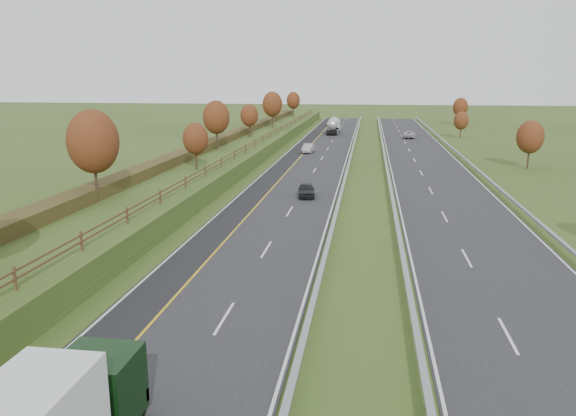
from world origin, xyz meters
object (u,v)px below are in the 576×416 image
object	(u,v)px
road_tanker	(333,125)
car_silver_mid	(308,148)
car_dark_near	(306,190)
car_oncoming	(409,134)
car_small_far	(331,123)

from	to	relation	value
road_tanker	car_silver_mid	world-z (taller)	road_tanker
car_dark_near	road_tanker	bearing A→B (deg)	84.05
car_dark_near	car_oncoming	world-z (taller)	car_oncoming
car_dark_near	car_silver_mid	world-z (taller)	car_silver_mid
car_silver_mid	car_small_far	bearing A→B (deg)	94.36
car_oncoming	car_silver_mid	bearing A→B (deg)	61.16
car_dark_near	car_silver_mid	size ratio (longest dim) A/B	0.93
car_small_far	car_oncoming	distance (m)	32.91
car_dark_near	car_small_far	size ratio (longest dim) A/B	0.87
car_small_far	car_oncoming	world-z (taller)	car_oncoming
car_silver_mid	road_tanker	bearing A→B (deg)	91.19
car_dark_near	car_small_far	bearing A→B (deg)	84.92
car_silver_mid	car_dark_near	bearing A→B (deg)	-79.62
road_tanker	car_dark_near	size ratio (longest dim) A/B	2.73
car_silver_mid	car_oncoming	bearing A→B (deg)	59.78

